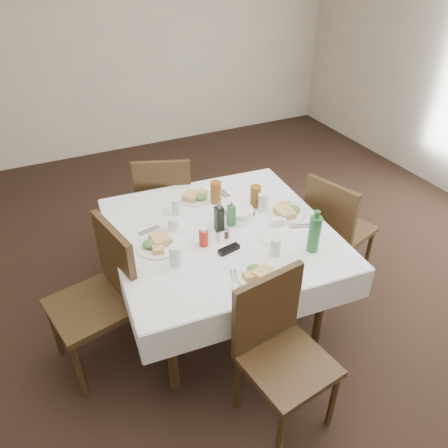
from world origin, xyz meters
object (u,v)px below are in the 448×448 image
bread_basket (240,214)px  chair_north (165,200)px  ketchup_bottle (204,237)px  water_w (175,256)px  coffee_mug (174,224)px  water_e (263,202)px  dining_table (221,239)px  oil_cruet_dark (219,218)px  chair_west (103,290)px  chair_east (335,225)px  green_bottle (314,233)px  water_n (177,207)px  chair_south (278,343)px  oil_cruet_green (231,215)px  water_s (275,247)px

bread_basket → chair_north: bearing=110.4°
ketchup_bottle → water_w: bearing=-154.8°
coffee_mug → water_e: bearing=-3.6°
dining_table → water_w: 0.48m
oil_cruet_dark → water_e: bearing=13.6°
chair_west → oil_cruet_dark: size_ratio=4.44×
oil_cruet_dark → water_w: bearing=-150.6°
coffee_mug → chair_east: bearing=-8.1°
chair_east → chair_west: chair_west is taller
dining_table → ketchup_bottle: (-0.17, -0.10, 0.14)m
bread_basket → green_bottle: size_ratio=0.74×
chair_north → coffee_mug: chair_north is taller
coffee_mug → water_n: bearing=63.0°
chair_south → chair_west: bearing=133.6°
chair_east → ketchup_bottle: 1.19m
oil_cruet_green → dining_table: bearing=-163.0°
chair_south → chair_east: 1.33m
water_w → coffee_mug: water_w is taller
ketchup_bottle → coffee_mug: 0.28m
oil_cruet_dark → green_bottle: 0.64m
water_n → bread_basket: (0.39, -0.24, -0.03)m
chair_west → coffee_mug: (0.56, 0.19, 0.23)m
ketchup_bottle → coffee_mug: ketchup_bottle is taller
water_s → coffee_mug: bearing=131.5°
dining_table → coffee_mug: (-0.29, 0.15, 0.11)m
dining_table → green_bottle: size_ratio=5.31×
water_e → oil_cruet_green: (-0.29, -0.08, 0.02)m
water_s → water_e: water_e is taller
bread_basket → coffee_mug: 0.48m
chair_north → water_n: (-0.09, -0.57, 0.27)m
dining_table → water_e: water_e is taller
chair_north → oil_cruet_dark: bearing=-83.3°
chair_west → water_e: 1.26m
coffee_mug → green_bottle: (0.72, -0.60, 0.09)m
bread_basket → ketchup_bottle: 0.41m
dining_table → oil_cruet_dark: oil_cruet_dark is taller
ketchup_bottle → chair_east: bearing=3.6°
oil_cruet_green → green_bottle: size_ratio=0.67×
bread_basket → oil_cruet_dark: oil_cruet_dark is taller
water_e → green_bottle: 0.57m
water_n → oil_cruet_dark: oil_cruet_dark is taller
chair_south → chair_west: (-0.79, 0.83, 0.03)m
bread_basket → coffee_mug: (-0.48, 0.06, 0.01)m
dining_table → chair_north: bearing=97.1°
oil_cruet_green → ketchup_bottle: (-0.26, -0.13, -0.02)m
water_e → coffee_mug: size_ratio=1.07×
water_e → oil_cruet_dark: size_ratio=0.58×
ketchup_bottle → coffee_mug: (-0.11, 0.25, -0.02)m
oil_cruet_dark → green_bottle: size_ratio=0.77×
water_w → coffee_mug: 0.38m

